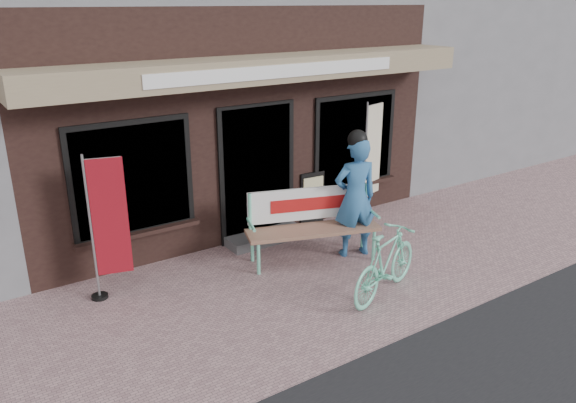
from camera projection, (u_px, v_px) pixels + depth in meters
ground at (332, 284)px, 7.71m from camera, size 70.00×70.00×0.00m
storefront at (174, 39)px, 10.58m from camera, size 7.00×6.77×6.00m
neighbor_right_near at (455, 34)px, 15.50m from camera, size 10.00×7.00×5.60m
bench at (311, 219)px, 8.29m from camera, size 2.03×1.09×1.07m
person at (355, 195)px, 8.31m from camera, size 0.76×0.60×1.94m
bicycle at (386, 263)px, 7.28m from camera, size 1.59×0.89×0.92m
nobori_red at (107, 225)px, 7.07m from camera, size 0.58×0.26×1.94m
nobori_cream at (371, 156)px, 9.97m from camera, size 0.61×0.28×2.05m
menu_stand at (312, 197)px, 9.66m from camera, size 0.47×0.13×0.92m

